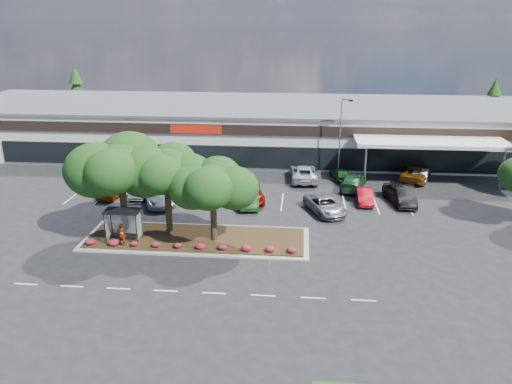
# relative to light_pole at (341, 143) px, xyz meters

# --- Properties ---
(ground) EXTENTS (160.00, 160.00, 0.00)m
(ground) POSITION_rel_light_pole_xyz_m (-10.53, -22.42, -3.87)
(ground) COLOR black
(ground) RESTS_ON ground
(retail_store) EXTENTS (80.40, 25.20, 6.25)m
(retail_store) POSITION_rel_light_pole_xyz_m (-10.47, 11.49, -0.72)
(retail_store) COLOR beige
(retail_store) RESTS_ON ground
(landscape_island) EXTENTS (18.00, 6.00, 0.26)m
(landscape_island) POSITION_rel_light_pole_xyz_m (-12.53, -18.42, -3.75)
(landscape_island) COLOR gray
(landscape_island) RESTS_ON ground
(lane_markings) EXTENTS (33.12, 20.06, 0.01)m
(lane_markings) POSITION_rel_light_pole_xyz_m (-10.67, -12.00, -3.86)
(lane_markings) COLOR silver
(lane_markings) RESTS_ON ground
(shrub_row) EXTENTS (17.00, 0.80, 0.50)m
(shrub_row) POSITION_rel_light_pole_xyz_m (-12.53, -20.52, -3.36)
(shrub_row) COLOR maroon
(shrub_row) RESTS_ON landscape_island
(bus_shelter) EXTENTS (2.75, 1.55, 2.59)m
(bus_shelter) POSITION_rel_light_pole_xyz_m (-18.03, -19.47, -1.56)
(bus_shelter) COLOR black
(bus_shelter) RESTS_ON landscape_island
(island_tree_west) EXTENTS (7.20, 7.20, 7.89)m
(island_tree_west) POSITION_rel_light_pole_xyz_m (-18.53, -17.92, 0.33)
(island_tree_west) COLOR #103D11
(island_tree_west) RESTS_ON landscape_island
(island_tree_mid) EXTENTS (6.60, 6.60, 7.32)m
(island_tree_mid) POSITION_rel_light_pole_xyz_m (-15.03, -17.22, 0.05)
(island_tree_mid) COLOR #103D11
(island_tree_mid) RESTS_ON landscape_island
(island_tree_east) EXTENTS (5.80, 5.80, 6.50)m
(island_tree_east) POSITION_rel_light_pole_xyz_m (-11.03, -18.72, -0.36)
(island_tree_east) COLOR #103D11
(island_tree_east) RESTS_ON landscape_island
(conifer_north_west) EXTENTS (4.40, 4.40, 10.00)m
(conifer_north_west) POSITION_rel_light_pole_xyz_m (-40.53, 23.58, 1.13)
(conifer_north_west) COLOR #103D11
(conifer_north_west) RESTS_ON ground
(conifer_north_east) EXTENTS (3.96, 3.96, 9.00)m
(conifer_north_east) POSITION_rel_light_pole_xyz_m (23.47, 21.58, 0.63)
(conifer_north_east) COLOR #103D11
(conifer_north_east) RESTS_ON ground
(person_waiting) EXTENTS (0.70, 0.51, 1.80)m
(person_waiting) POSITION_rel_light_pole_xyz_m (-17.95, -20.40, -2.71)
(person_waiting) COLOR #594C47
(person_waiting) RESTS_ON landscape_island
(light_pole) EXTENTS (1.43, 0.52, 8.80)m
(light_pole) POSITION_rel_light_pole_xyz_m (0.00, 0.00, 0.00)
(light_pole) COLOR gray
(light_pole) RESTS_ON ground
(survey_stake) EXTENTS (0.07, 0.14, 0.95)m
(survey_stake) POSITION_rel_light_pole_xyz_m (-6.33, -23.42, -3.25)
(survey_stake) COLOR #A37E55
(survey_stake) RESTS_ON ground
(car_0) EXTENTS (2.81, 4.86, 1.56)m
(car_0) POSITION_rel_light_pole_xyz_m (-22.88, -8.80, -3.09)
(car_0) COLOR #7B2E07
(car_0) RESTS_ON ground
(car_1) EXTENTS (2.21, 5.15, 1.65)m
(car_1) POSITION_rel_light_pole_xyz_m (-20.38, -8.18, -3.05)
(car_1) COLOR #4F4E54
(car_1) RESTS_ON ground
(car_2) EXTENTS (4.70, 6.21, 1.57)m
(car_2) POSITION_rel_light_pole_xyz_m (-17.88, -10.42, -3.09)
(car_2) COLOR #9A9EA6
(car_2) RESTS_ON ground
(car_3) EXTENTS (2.43, 5.21, 1.65)m
(car_3) POSITION_rel_light_pole_xyz_m (-9.19, -10.01, -3.04)
(car_3) COLOR #1A471A
(car_3) RESTS_ON ground
(car_4) EXTENTS (3.94, 6.33, 1.63)m
(car_4) POSITION_rel_light_pole_xyz_m (-9.34, -8.84, -3.05)
(car_4) COLOR #780706
(car_4) RESTS_ON ground
(car_5) EXTENTS (4.35, 5.86, 1.48)m
(car_5) POSITION_rel_light_pole_xyz_m (-2.02, -11.39, -3.13)
(car_5) COLOR slate
(car_5) RESTS_ON ground
(car_6) EXTENTS (1.47, 4.16, 1.37)m
(car_6) POSITION_rel_light_pole_xyz_m (1.87, -8.36, -3.19)
(car_6) COLOR #A00D16
(car_6) RESTS_ON ground
(car_7) EXTENTS (1.90, 5.07, 1.66)m
(car_7) POSITION_rel_light_pole_xyz_m (5.69, -8.31, -3.04)
(car_7) COLOR black
(car_7) RESTS_ON ground
(car_8) EXTENTS (3.08, 5.35, 1.71)m
(car_8) POSITION_rel_light_pole_xyz_m (5.27, -7.96, -3.01)
(car_8) COLOR black
(car_8) RESTS_ON ground
(car_9) EXTENTS (3.16, 5.93, 1.64)m
(car_9) POSITION_rel_light_pole_xyz_m (-24.15, -0.33, -3.05)
(car_9) COLOR #9D0F11
(car_9) RESTS_ON ground
(car_10) EXTENTS (3.65, 5.61, 1.51)m
(car_10) POSITION_rel_light_pole_xyz_m (-20.12, -2.79, -3.11)
(car_10) COLOR #181553
(car_10) RESTS_ON ground
(car_11) EXTENTS (3.48, 5.15, 1.61)m
(car_11) POSITION_rel_light_pole_xyz_m (-17.33, -3.89, -3.07)
(car_11) COLOR #ABAEB7
(car_11) RESTS_ON ground
(car_12) EXTENTS (2.55, 4.83, 1.34)m
(car_12) POSITION_rel_light_pole_xyz_m (-10.53, -3.37, -3.20)
(car_12) COLOR #1B561C
(car_12) RESTS_ON ground
(car_13) EXTENTS (3.22, 6.28, 1.70)m
(car_13) POSITION_rel_light_pole_xyz_m (-4.00, -1.80, -3.02)
(car_13) COLOR #9B9DA5
(car_13) RESTS_ON ground
(car_14) EXTENTS (2.41, 4.26, 1.37)m
(car_14) POSITION_rel_light_pole_xyz_m (0.05, -1.08, -3.19)
(car_14) COLOR #1B4C19
(car_14) RESTS_ON ground
(car_15) EXTENTS (3.45, 6.07, 1.66)m
(car_15) POSITION_rel_light_pole_xyz_m (1.20, -4.15, -3.04)
(car_15) COLOR #194426
(car_15) RESTS_ON ground
(car_16) EXTENTS (2.92, 4.73, 1.47)m
(car_16) POSITION_rel_light_pole_xyz_m (8.91, -0.58, -3.13)
(car_16) COLOR slate
(car_16) RESTS_ON ground
(car_17) EXTENTS (4.64, 6.40, 1.62)m
(car_17) POSITION_rel_light_pole_xyz_m (8.32, -0.56, -3.06)
(car_17) COLOR #6B3C0B
(car_17) RESTS_ON ground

